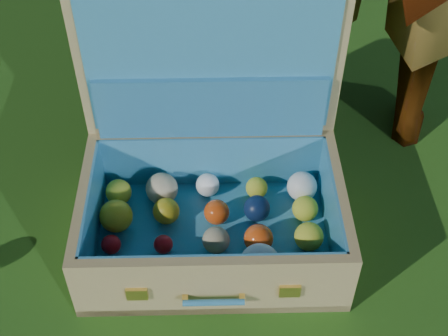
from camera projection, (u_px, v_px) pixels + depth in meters
ground at (134, 269)px, 1.59m from camera, size 60.00×60.00×0.00m
suitcase at (213, 175)px, 1.58m from camera, size 0.78×0.68×0.64m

